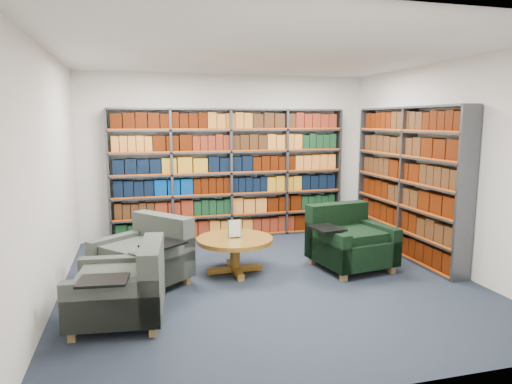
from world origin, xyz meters
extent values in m
cube|color=black|center=(0.00, 0.00, -0.01)|extent=(5.00, 5.00, 0.01)
cube|color=white|center=(0.00, 0.00, 2.80)|extent=(5.00, 5.00, 0.01)
cube|color=silver|center=(0.00, 2.50, 1.40)|extent=(5.00, 0.01, 2.80)
cube|color=silver|center=(0.00, -2.50, 1.40)|extent=(5.00, 0.01, 2.80)
cube|color=silver|center=(-2.50, 0.00, 1.40)|extent=(0.01, 5.00, 2.80)
cube|color=silver|center=(2.50, 0.00, 1.40)|extent=(0.01, 5.00, 2.80)
cube|color=#47494F|center=(0.00, 2.34, 1.10)|extent=(4.00, 0.28, 2.20)
cube|color=silver|center=(0.00, 2.47, 1.10)|extent=(4.00, 0.02, 2.20)
cube|color=#D84C0A|center=(0.00, 2.21, 1.10)|extent=(4.00, 0.01, 2.20)
cube|color=black|center=(0.00, 2.34, 0.18)|extent=(3.88, 0.21, 0.29)
cube|color=#391E0D|center=(0.00, 2.34, 0.54)|extent=(3.88, 0.21, 0.29)
cube|color=black|center=(0.00, 2.34, 0.91)|extent=(3.88, 0.21, 0.29)
cube|color=black|center=(0.00, 2.34, 1.28)|extent=(3.88, 0.21, 0.29)
cube|color=#C66C27|center=(0.00, 2.34, 1.64)|extent=(3.88, 0.21, 0.29)
cube|color=#3B1000|center=(0.00, 2.34, 2.01)|extent=(3.88, 0.21, 0.29)
cube|color=#47494F|center=(2.34, 0.60, 1.10)|extent=(0.28, 2.50, 2.20)
cube|color=silver|center=(2.47, 0.60, 1.10)|extent=(0.02, 2.50, 2.20)
cube|color=#D84C0A|center=(2.21, 0.60, 1.10)|extent=(0.02, 2.50, 2.20)
cube|color=#391E0D|center=(2.34, 0.60, 0.18)|extent=(0.21, 2.38, 0.29)
cube|color=#3B1000|center=(2.34, 0.60, 0.54)|extent=(0.21, 2.38, 0.29)
cube|color=#3B1000|center=(2.34, 0.60, 0.91)|extent=(0.21, 2.38, 0.29)
cube|color=#391E0D|center=(2.34, 0.60, 1.28)|extent=(0.21, 2.38, 0.29)
cube|color=#391E0D|center=(2.34, 0.60, 1.64)|extent=(0.21, 2.38, 0.29)
cube|color=#3B1000|center=(2.34, 0.60, 2.01)|extent=(0.21, 2.38, 0.29)
cube|color=#0D2933|center=(-1.55, 0.20, 0.27)|extent=(1.30, 1.30, 0.33)
cube|color=#0D2933|center=(-1.27, 0.43, 0.47)|extent=(0.75, 0.84, 0.74)
cube|color=#0D2933|center=(-1.80, 0.50, 0.35)|extent=(0.80, 0.70, 0.49)
cube|color=#0D2933|center=(-1.30, -0.10, 0.35)|extent=(0.80, 0.70, 0.49)
cube|color=black|center=(-1.30, -0.17, 0.61)|extent=(0.57, 0.55, 0.03)
cube|color=olive|center=(-2.08, 0.25, 0.05)|extent=(0.10, 0.10, 0.10)
cube|color=olive|center=(-1.60, -0.33, 0.05)|extent=(0.10, 0.10, 0.10)
cube|color=olive|center=(-1.50, 0.73, 0.05)|extent=(0.10, 0.10, 0.10)
cube|color=olive|center=(-1.01, 0.15, 0.05)|extent=(0.10, 0.10, 0.10)
cube|color=black|center=(1.24, 0.17, 0.27)|extent=(1.07, 1.07, 0.33)
cube|color=black|center=(1.18, 0.53, 0.48)|extent=(0.96, 0.35, 0.75)
cube|color=black|center=(0.85, 0.11, 0.35)|extent=(0.29, 0.95, 0.50)
cube|color=black|center=(1.63, 0.24, 0.35)|extent=(0.29, 0.95, 0.50)
cube|color=black|center=(0.81, 0.05, 0.62)|extent=(0.42, 0.51, 0.03)
cube|color=olive|center=(0.92, -0.27, 0.05)|extent=(0.08, 0.08, 0.10)
cube|color=olive|center=(1.68, -0.14, 0.05)|extent=(0.08, 0.08, 0.10)
cube|color=olive|center=(0.80, 0.49, 0.05)|extent=(0.08, 0.08, 0.10)
cube|color=olive|center=(1.56, 0.61, 0.05)|extent=(0.08, 0.08, 0.10)
cube|color=#0D2933|center=(-1.80, -0.77, 0.26)|extent=(0.98, 0.98, 0.32)
cube|color=#0D2933|center=(-1.46, -0.81, 0.45)|extent=(0.30, 0.90, 0.71)
cube|color=#0D2933|center=(-1.76, -0.40, 0.34)|extent=(0.90, 0.24, 0.47)
cube|color=#0D2933|center=(-1.84, -1.14, 0.34)|extent=(0.90, 0.24, 0.47)
cube|color=black|center=(-1.90, -1.19, 0.59)|extent=(0.47, 0.38, 0.02)
cube|color=olive|center=(-2.12, -0.37, 0.05)|extent=(0.08, 0.08, 0.10)
cube|color=olive|center=(-2.20, -1.09, 0.05)|extent=(0.08, 0.08, 0.10)
cube|color=olive|center=(-1.40, -0.45, 0.05)|extent=(0.08, 0.08, 0.10)
cube|color=olive|center=(-1.48, -1.17, 0.05)|extent=(0.08, 0.08, 0.10)
cylinder|color=olive|center=(-0.34, 0.42, 0.45)|extent=(1.01, 1.01, 0.06)
cylinder|color=olive|center=(-0.34, 0.42, 0.22)|extent=(0.13, 0.13, 0.40)
cube|color=olive|center=(-0.34, 0.42, 0.04)|extent=(0.73, 0.09, 0.07)
cube|color=olive|center=(-0.34, 0.42, 0.04)|extent=(0.09, 0.73, 0.07)
cube|color=black|center=(-0.34, 0.42, 0.48)|extent=(0.11, 0.06, 0.01)
cube|color=white|center=(-0.34, 0.42, 0.60)|extent=(0.16, 0.01, 0.22)
cube|color=#145926|center=(-0.34, 0.43, 0.60)|extent=(0.17, 0.00, 0.24)
camera|label=1|loc=(-1.58, -5.33, 2.01)|focal=32.00mm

